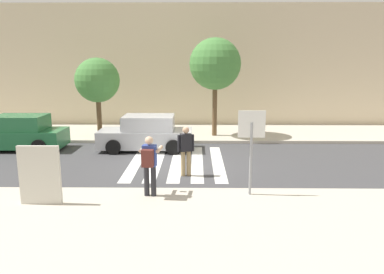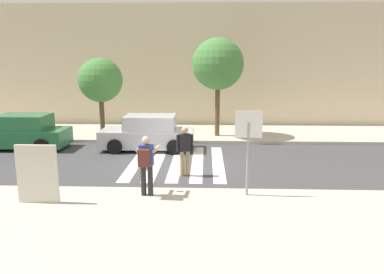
% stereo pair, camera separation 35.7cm
% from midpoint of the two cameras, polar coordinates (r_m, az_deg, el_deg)
% --- Properties ---
extents(ground_plane, '(120.00, 120.00, 0.00)m').
position_cam_midpoint_polar(ground_plane, '(14.54, -3.07, -4.09)').
color(ground_plane, '#424244').
extents(sidewalk_near, '(60.00, 6.00, 0.14)m').
position_cam_midpoint_polar(sidewalk_near, '(8.73, -5.79, -14.69)').
color(sidewalk_near, beige).
rests_on(sidewalk_near, ground).
extents(sidewalk_far, '(60.00, 4.80, 0.14)m').
position_cam_midpoint_polar(sidewalk_far, '(20.36, -1.98, 0.67)').
color(sidewalk_far, beige).
rests_on(sidewalk_far, ground).
extents(building_facade_far, '(56.00, 4.00, 7.17)m').
position_cam_midpoint_polar(building_facade_far, '(24.39, -1.55, 10.79)').
color(building_facade_far, beige).
rests_on(building_facade_far, ground).
extents(crosswalk_stripe_0, '(0.44, 5.20, 0.01)m').
position_cam_midpoint_polar(crosswalk_stripe_0, '(14.92, -9.17, -3.80)').
color(crosswalk_stripe_0, silver).
rests_on(crosswalk_stripe_0, ground).
extents(crosswalk_stripe_1, '(0.44, 5.20, 0.01)m').
position_cam_midpoint_polar(crosswalk_stripe_1, '(14.81, -6.11, -3.83)').
color(crosswalk_stripe_1, silver).
rests_on(crosswalk_stripe_1, ground).
extents(crosswalk_stripe_2, '(0.44, 5.20, 0.01)m').
position_cam_midpoint_polar(crosswalk_stripe_2, '(14.73, -3.02, -3.86)').
color(crosswalk_stripe_2, silver).
rests_on(crosswalk_stripe_2, ground).
extents(crosswalk_stripe_3, '(0.44, 5.20, 0.01)m').
position_cam_midpoint_polar(crosswalk_stripe_3, '(14.70, 0.10, -3.88)').
color(crosswalk_stripe_3, silver).
rests_on(crosswalk_stripe_3, ground).
extents(crosswalk_stripe_4, '(0.44, 5.20, 0.01)m').
position_cam_midpoint_polar(crosswalk_stripe_4, '(14.72, 3.23, -3.88)').
color(crosswalk_stripe_4, silver).
rests_on(crosswalk_stripe_4, ground).
extents(stop_sign, '(0.76, 0.08, 2.43)m').
position_cam_midpoint_polar(stop_sign, '(10.55, 8.09, 0.44)').
color(stop_sign, gray).
rests_on(stop_sign, sidewalk_near).
extents(photographer_with_backpack, '(0.64, 0.88, 1.72)m').
position_cam_midpoint_polar(photographer_with_backpack, '(10.56, -7.47, -3.65)').
color(photographer_with_backpack, '#232328').
rests_on(photographer_with_backpack, sidewalk_near).
extents(pedestrian_crossing, '(0.57, 0.32, 1.72)m').
position_cam_midpoint_polar(pedestrian_crossing, '(12.81, -1.74, -1.74)').
color(pedestrian_crossing, tan).
rests_on(pedestrian_crossing, ground).
extents(parked_car_green, '(4.10, 1.92, 1.55)m').
position_cam_midpoint_polar(parked_car_green, '(18.46, -25.39, 0.48)').
color(parked_car_green, '#236B3D').
rests_on(parked_car_green, ground).
extents(parked_car_silver, '(4.10, 1.92, 1.55)m').
position_cam_midpoint_polar(parked_car_silver, '(16.76, -7.54, 0.48)').
color(parked_car_silver, '#B7BABF').
rests_on(parked_car_silver, ground).
extents(street_tree_west, '(2.16, 2.16, 3.93)m').
position_cam_midpoint_polar(street_tree_west, '(18.95, -14.76, 8.31)').
color(street_tree_west, brown).
rests_on(street_tree_west, sidewalk_far).
extents(street_tree_center, '(2.57, 2.57, 4.91)m').
position_cam_midpoint_polar(street_tree_center, '(18.92, 3.01, 11.01)').
color(street_tree_center, brown).
rests_on(street_tree_center, sidewalk_far).
extents(advertising_board, '(1.10, 0.11, 1.60)m').
position_cam_midpoint_polar(advertising_board, '(10.83, -23.05, -5.36)').
color(advertising_board, beige).
rests_on(advertising_board, sidewalk_near).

